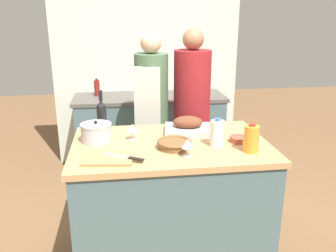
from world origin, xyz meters
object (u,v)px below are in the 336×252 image
(wine_glass_left, at_px, (132,128))
(condiment_bottle_tall, at_px, (163,88))
(wine_glass_right, at_px, (188,144))
(milk_jug, at_px, (217,133))
(knife_chef, at_px, (126,157))
(person_cook_aproned, at_px, (152,111))
(mixing_bowl, at_px, (238,139))
(person_cook_guest, at_px, (192,109))
(stock_pot, at_px, (96,133))
(condiment_bottle_short, at_px, (97,88))
(juice_jug, at_px, (251,139))
(cutting_board, at_px, (108,158))
(roasting_pan, at_px, (188,126))
(wine_bottle_green, at_px, (102,115))
(wicker_basket, at_px, (174,144))

(wine_glass_left, distance_m, condiment_bottle_tall, 1.67)
(wine_glass_left, distance_m, wine_glass_right, 0.49)
(milk_jug, bearing_deg, knife_chef, -165.16)
(milk_jug, relative_size, knife_chef, 0.80)
(knife_chef, distance_m, person_cook_aproned, 1.25)
(mixing_bowl, distance_m, knife_chef, 0.81)
(knife_chef, bearing_deg, person_cook_guest, 61.27)
(stock_pot, bearing_deg, mixing_bowl, -8.59)
(stock_pot, distance_m, condiment_bottle_short, 1.67)
(stock_pot, height_order, wine_glass_left, stock_pot)
(wine_glass_left, xyz_separation_m, knife_chef, (-0.06, -0.37, -0.06))
(juice_jug, height_order, knife_chef, juice_jug)
(person_cook_aproned, bearing_deg, juice_jug, -44.70)
(wine_glass_right, distance_m, condiment_bottle_tall, 1.98)
(cutting_board, xyz_separation_m, wine_glass_left, (0.16, 0.35, 0.08))
(roasting_pan, relative_size, wine_glass_left, 3.20)
(condiment_bottle_tall, xyz_separation_m, person_cook_guest, (0.17, -0.79, -0.04))
(roasting_pan, xyz_separation_m, person_cook_aproned, (-0.20, 0.75, -0.07))
(juice_jug, distance_m, wine_bottle_green, 1.13)
(mixing_bowl, xyz_separation_m, milk_jug, (-0.17, -0.06, 0.07))
(wine_bottle_green, bearing_deg, roasting_pan, -13.20)
(wine_glass_right, height_order, condiment_bottle_short, condiment_bottle_short)
(wicker_basket, xyz_separation_m, person_cook_guest, (0.33, 1.02, -0.04))
(mixing_bowl, bearing_deg, person_cook_guest, 97.72)
(milk_jug, distance_m, wine_glass_right, 0.28)
(roasting_pan, xyz_separation_m, wine_glass_left, (-0.42, -0.10, 0.04))
(wicker_basket, bearing_deg, wine_glass_left, 142.89)
(milk_jug, height_order, person_cook_aproned, person_cook_aproned)
(cutting_board, bearing_deg, stock_pot, 104.24)
(wicker_basket, bearing_deg, person_cook_aproned, 92.95)
(wine_bottle_green, height_order, person_cook_aproned, person_cook_aproned)
(roasting_pan, xyz_separation_m, knife_chef, (-0.47, -0.47, -0.03))
(stock_pot, height_order, person_cook_aproned, person_cook_aproned)
(juice_jug, bearing_deg, condiment_bottle_tall, 99.56)
(cutting_board, distance_m, wine_glass_left, 0.39)
(wine_glass_right, bearing_deg, cutting_board, 178.45)
(condiment_bottle_tall, relative_size, person_cook_guest, 0.10)
(milk_jug, xyz_separation_m, wine_bottle_green, (-0.78, 0.45, 0.03))
(person_cook_aproned, bearing_deg, cutting_board, -86.53)
(knife_chef, height_order, condiment_bottle_tall, condiment_bottle_tall)
(roasting_pan, height_order, cutting_board, roasting_pan)
(mixing_bowl, bearing_deg, wine_bottle_green, 157.18)
(roasting_pan, distance_m, condiment_bottle_tall, 1.51)
(milk_jug, xyz_separation_m, knife_chef, (-0.61, -0.16, -0.07))
(milk_jug, distance_m, condiment_bottle_short, 2.07)
(roasting_pan, height_order, wicker_basket, roasting_pan)
(mixing_bowl, height_order, wine_bottle_green, wine_bottle_green)
(cutting_board, bearing_deg, roasting_pan, 37.63)
(condiment_bottle_short, relative_size, person_cook_aproned, 0.12)
(juice_jug, relative_size, wine_glass_right, 1.64)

